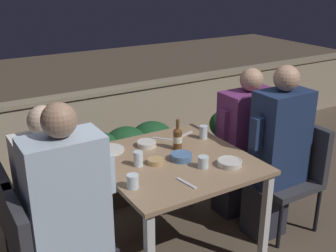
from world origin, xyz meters
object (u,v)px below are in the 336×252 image
object	(u,v)px
person_navy_jumper	(276,153)
person_purple_stripe	(244,142)
chair_left_far	(26,218)
chair_right_far	(261,149)
person_white_polo	(56,195)
chair_right_near	(293,167)
beer_bottle	(178,138)
potted_plant	(224,135)
chair_left_near	(41,252)
person_blue_shirt	(73,216)

from	to	relation	value
person_navy_jumper	person_purple_stripe	world-z (taller)	person_navy_jumper
chair_left_far	chair_right_far	world-z (taller)	same
person_white_polo	person_navy_jumper	distance (m)	1.64
chair_right_near	person_navy_jumper	xyz separation A→B (m)	(-0.20, 0.00, 0.17)
chair_left_far	beer_bottle	size ratio (longest dim) A/B	3.79
person_purple_stripe	potted_plant	size ratio (longest dim) A/B	1.91
chair_left_far	chair_right_near	xyz separation A→B (m)	(2.00, -0.35, 0.00)
chair_right_near	potted_plant	bearing A→B (deg)	82.32
chair_left_far	beer_bottle	xyz separation A→B (m)	(1.11, -0.04, 0.33)
person_white_polo	chair_left_near	bearing A→B (deg)	-119.61
person_white_polo	person_purple_stripe	world-z (taller)	person_purple_stripe
chair_left_far	beer_bottle	distance (m)	1.16
chair_left_far	person_navy_jumper	bearing A→B (deg)	-11.15
chair_right_near	chair_left_near	bearing A→B (deg)	-179.24
chair_right_near	beer_bottle	xyz separation A→B (m)	(-0.89, 0.31, 0.33)
chair_right_near	person_purple_stripe	xyz separation A→B (m)	(-0.18, 0.39, 0.11)
chair_right_far	beer_bottle	size ratio (longest dim) A/B	3.79
chair_left_near	person_purple_stripe	xyz separation A→B (m)	(1.84, 0.42, 0.11)
chair_right_far	potted_plant	bearing A→B (deg)	80.15
chair_left_near	chair_left_far	size ratio (longest dim) A/B	1.00
chair_right_near	chair_right_far	distance (m)	0.39
person_navy_jumper	beer_bottle	world-z (taller)	person_navy_jumper
chair_left_far	chair_right_far	distance (m)	2.03
person_purple_stripe	person_navy_jumper	bearing A→B (deg)	-93.56
chair_left_near	chair_right_far	world-z (taller)	same
person_white_polo	person_navy_jumper	size ratio (longest dim) A/B	0.91
person_blue_shirt	chair_left_far	xyz separation A→B (m)	(-0.19, 0.38, -0.17)
chair_left_near	person_white_polo	bearing A→B (deg)	60.39
chair_left_near	chair_right_far	distance (m)	2.08
chair_left_far	person_white_polo	bearing A→B (deg)	-0.00
person_navy_jumper	chair_right_near	bearing A→B (deg)	-0.00
person_purple_stripe	beer_bottle	size ratio (longest dim) A/B	5.50
person_white_polo	chair_right_far	size ratio (longest dim) A/B	1.42
chair_right_far	beer_bottle	distance (m)	0.98
chair_right_far	potted_plant	distance (m)	0.68
chair_left_far	chair_right_near	distance (m)	2.03
person_navy_jumper	beer_bottle	distance (m)	0.78
chair_left_far	person_white_polo	world-z (taller)	person_white_polo
person_blue_shirt	chair_left_near	bearing A→B (deg)	-180.00
person_white_polo	chair_right_far	world-z (taller)	person_white_polo
chair_right_near	person_purple_stripe	world-z (taller)	person_purple_stripe
chair_left_far	person_purple_stripe	bearing A→B (deg)	1.09
chair_right_near	beer_bottle	distance (m)	1.00
person_purple_stripe	beer_bottle	bearing A→B (deg)	-173.95
person_purple_stripe	beer_bottle	distance (m)	0.75
person_blue_shirt	person_white_polo	size ratio (longest dim) A/B	1.10
person_purple_stripe	person_blue_shirt	bearing A→B (deg)	-165.72
chair_left_far	person_purple_stripe	size ratio (longest dim) A/B	0.69
chair_left_near	person_purple_stripe	bearing A→B (deg)	12.77
chair_right_far	beer_bottle	xyz separation A→B (m)	(-0.92, -0.08, 0.33)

